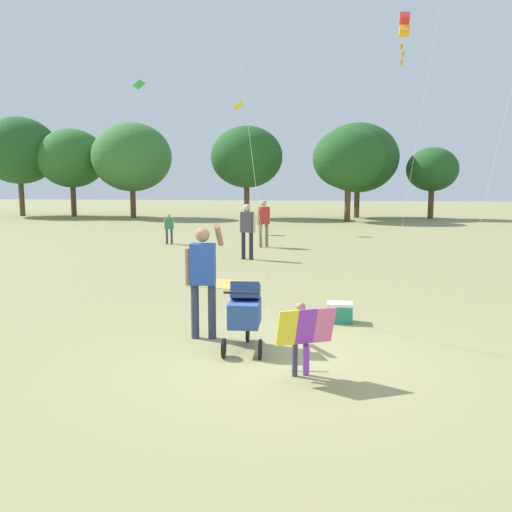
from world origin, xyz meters
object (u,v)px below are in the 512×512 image
at_px(person_sitting_far, 247,227).
at_px(picnic_blanket, 221,284).
at_px(child_with_butterfly_kite, 302,332).
at_px(person_red_shirt, 264,220).
at_px(stroller, 245,310).
at_px(kite_orange_delta, 405,27).
at_px(person_couple_left, 169,226).
at_px(person_adult_flyer, 203,272).
at_px(cooler_box, 340,312).

bearing_deg(person_sitting_far, picnic_blanket, -90.29).
height_order(child_with_butterfly_kite, person_red_shirt, person_red_shirt).
distance_m(child_with_butterfly_kite, person_sitting_far, 10.41).
bearing_deg(person_red_shirt, child_with_butterfly_kite, -81.18).
xyz_separation_m(stroller, kite_orange_delta, (3.25, 8.79, 6.20)).
bearing_deg(kite_orange_delta, picnic_blanket, -140.21).
relative_size(person_sitting_far, person_couple_left, 1.45).
xyz_separation_m(child_with_butterfly_kite, stroller, (-0.89, 1.02, 0.01)).
xyz_separation_m(person_red_shirt, picnic_blanket, (-0.16, -7.40, -1.03)).
height_order(person_adult_flyer, person_couple_left, person_adult_flyer).
bearing_deg(cooler_box, stroller, -128.91).
height_order(person_couple_left, cooler_box, person_couple_left).
xyz_separation_m(child_with_butterfly_kite, person_sitting_far, (-2.22, 10.16, 0.44)).
height_order(kite_orange_delta, person_couple_left, kite_orange_delta).
bearing_deg(picnic_blanket, person_couple_left, 114.82).
height_order(child_with_butterfly_kite, picnic_blanket, child_with_butterfly_kite).
distance_m(person_red_shirt, picnic_blanket, 7.48).
bearing_deg(picnic_blanket, kite_orange_delta, 39.79).
bearing_deg(cooler_box, picnic_blanket, 130.99).
distance_m(person_adult_flyer, picnic_blanket, 4.63).
xyz_separation_m(person_adult_flyer, person_sitting_far, (-0.59, 8.64, -0.03)).
height_order(person_red_shirt, picnic_blanket, person_red_shirt).
bearing_deg(person_red_shirt, stroller, -84.51).
xyz_separation_m(person_red_shirt, person_couple_left, (-3.80, 0.47, -0.32)).
distance_m(child_with_butterfly_kite, stroller, 1.35).
relative_size(child_with_butterfly_kite, stroller, 0.88).
xyz_separation_m(person_adult_flyer, cooler_box, (2.17, 1.27, -0.89)).
bearing_deg(kite_orange_delta, stroller, -110.27).
distance_m(person_adult_flyer, kite_orange_delta, 10.85).
relative_size(person_adult_flyer, person_sitting_far, 1.05).
xyz_separation_m(stroller, person_red_shirt, (-1.19, 12.37, 0.43)).
relative_size(person_sitting_far, picnic_blanket, 1.37).
xyz_separation_m(child_with_butterfly_kite, person_couple_left, (-5.88, 13.85, 0.12)).
xyz_separation_m(person_red_shirt, cooler_box, (2.62, -10.60, -0.86)).
distance_m(kite_orange_delta, picnic_blanket, 9.06).
relative_size(picnic_blanket, cooler_box, 2.85).
relative_size(person_adult_flyer, stroller, 1.69).
distance_m(child_with_butterfly_kite, picnic_blanket, 6.42).
distance_m(stroller, cooler_box, 2.31).
distance_m(kite_orange_delta, person_red_shirt, 8.11).
relative_size(person_adult_flyer, person_red_shirt, 1.05).
bearing_deg(person_couple_left, person_adult_flyer, -70.99).
bearing_deg(picnic_blanket, stroller, -74.79).
relative_size(person_adult_flyer, kite_orange_delta, 0.26).
xyz_separation_m(person_sitting_far, picnic_blanket, (-0.02, -4.17, -1.03)).
height_order(stroller, kite_orange_delta, kite_orange_delta).
distance_m(stroller, person_sitting_far, 9.24).
bearing_deg(person_adult_flyer, person_red_shirt, 92.17).
bearing_deg(person_couple_left, picnic_blanket, -65.18).
xyz_separation_m(person_sitting_far, person_couple_left, (-3.66, 3.70, -0.32)).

